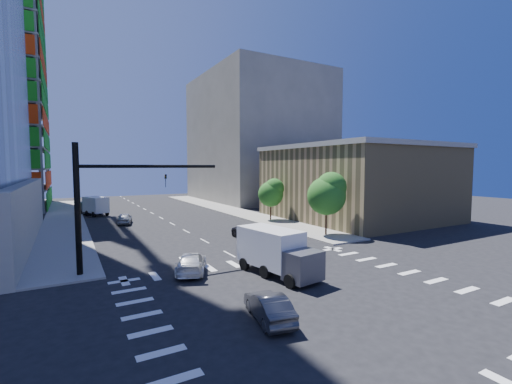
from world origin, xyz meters
TOP-DOWN VIEW (x-y plane):
  - ground at (0.00, 0.00)m, footprint 160.00×160.00m
  - road_markings at (0.00, 0.00)m, footprint 20.00×20.00m
  - sidewalk_ne at (12.50, 40.00)m, footprint 5.00×60.00m
  - sidewalk_nw at (-12.50, 40.00)m, footprint 5.00×60.00m
  - commercial_building at (25.00, 22.00)m, footprint 20.50×22.50m
  - bg_building_ne at (27.00, 55.00)m, footprint 24.00×30.00m
  - signal_mast_nw at (-10.00, 11.50)m, footprint 10.20×0.40m
  - tree_south at (12.63, 13.90)m, footprint 4.16×4.16m
  - tree_north at (12.93, 25.90)m, footprint 3.54×3.52m
  - car_nb_far at (4.35, 16.78)m, footprint 2.51×4.85m
  - car_sb_near at (-4.51, 8.68)m, footprint 3.67×5.17m
  - car_sb_mid at (-5.49, 33.07)m, footprint 2.59×4.54m
  - car_sb_cross at (-3.65, -0.54)m, footprint 2.11×4.21m
  - box_truck_near at (0.54, 4.94)m, footprint 3.44×6.32m
  - box_truck_far at (-8.50, 44.28)m, footprint 4.14×5.96m

SIDE VIEW (x-z plane):
  - ground at x=0.00m, z-range 0.00..0.00m
  - road_markings at x=0.00m, z-range 0.00..0.01m
  - sidewalk_ne at x=12.50m, z-range 0.00..0.15m
  - sidewalk_nw at x=-12.50m, z-range 0.00..0.15m
  - car_nb_far at x=4.35m, z-range 0.00..1.31m
  - car_sb_cross at x=-3.65m, z-range 0.00..1.33m
  - car_sb_near at x=-4.51m, z-range 0.00..1.39m
  - car_sb_mid at x=-5.49m, z-range 0.00..1.46m
  - box_truck_far at x=-8.50m, z-range -0.17..2.71m
  - box_truck_near at x=0.54m, z-range -0.18..2.97m
  - tree_north at x=12.93m, z-range 1.10..6.88m
  - tree_south at x=12.63m, z-range 1.27..8.10m
  - commercial_building at x=25.00m, z-range 0.01..10.61m
  - signal_mast_nw at x=-10.00m, z-range 0.99..9.99m
  - bg_building_ne at x=27.00m, z-range 0.00..28.00m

